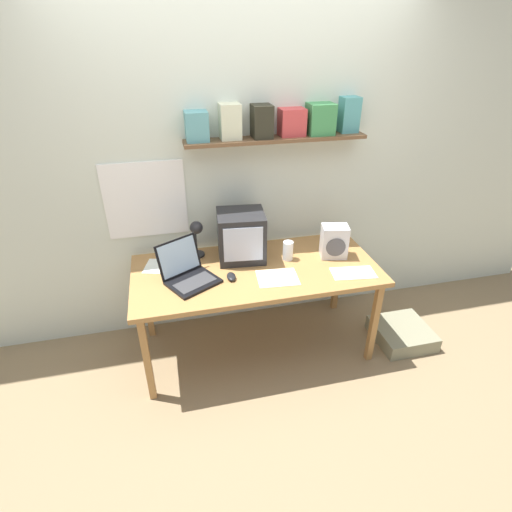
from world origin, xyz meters
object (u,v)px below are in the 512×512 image
at_px(juice_glass, 288,251).
at_px(floor_cushion, 402,333).
at_px(corner_desk, 256,275).
at_px(crt_monitor, 241,236).
at_px(laptop, 187,271).
at_px(desk_lamp, 196,234).
at_px(space_heater, 334,241).
at_px(computer_mouse, 231,277).
at_px(printed_handout, 165,266).
at_px(open_notebook, 278,278).
at_px(loose_paper_near_monitor, 353,273).

height_order(juice_glass, floor_cushion, juice_glass).
xyz_separation_m(corner_desk, crt_monitor, (-0.07, 0.18, 0.23)).
relative_size(crt_monitor, laptop, 0.84).
bearing_deg(corner_desk, juice_glass, 15.89).
xyz_separation_m(laptop, desk_lamp, (0.10, 0.27, 0.14)).
xyz_separation_m(space_heater, computer_mouse, (-0.79, -0.13, -0.11)).
height_order(crt_monitor, printed_handout, crt_monitor).
relative_size(laptop, space_heater, 1.76).
relative_size(laptop, computer_mouse, 4.01).
distance_m(desk_lamp, computer_mouse, 0.42).
bearing_deg(floor_cushion, open_notebook, 177.57).
height_order(space_heater, loose_paper_near_monitor, space_heater).
height_order(corner_desk, laptop, laptop).
distance_m(crt_monitor, space_heater, 0.68).
bearing_deg(computer_mouse, space_heater, 9.51).
relative_size(corner_desk, laptop, 4.04).
distance_m(juice_glass, floor_cushion, 1.19).
distance_m(crt_monitor, laptop, 0.48).
distance_m(corner_desk, laptop, 0.50).
xyz_separation_m(juice_glass, space_heater, (0.34, -0.03, 0.06)).
bearing_deg(juice_glass, floor_cushion, -16.83).
bearing_deg(floor_cushion, space_heater, 156.82).
xyz_separation_m(crt_monitor, loose_paper_near_monitor, (0.71, -0.40, -0.17)).
height_order(printed_handout, loose_paper_near_monitor, same).
distance_m(laptop, desk_lamp, 0.32).
distance_m(corner_desk, floor_cushion, 1.32).
distance_m(laptop, loose_paper_near_monitor, 1.14).
distance_m(space_heater, open_notebook, 0.53).
height_order(desk_lamp, computer_mouse, desk_lamp).
distance_m(corner_desk, computer_mouse, 0.23).
bearing_deg(juice_glass, computer_mouse, -159.86).
bearing_deg(crt_monitor, loose_paper_near_monitor, -23.49).
bearing_deg(crt_monitor, laptop, -146.76).
xyz_separation_m(juice_glass, printed_handout, (-0.88, 0.10, -0.06)).
distance_m(open_notebook, printed_handout, 0.81).
height_order(corner_desk, computer_mouse, computer_mouse).
bearing_deg(laptop, corner_desk, -25.51).
distance_m(desk_lamp, printed_handout, 0.32).
relative_size(computer_mouse, loose_paper_near_monitor, 0.34).
height_order(space_heater, open_notebook, space_heater).
distance_m(space_heater, loose_paper_near_monitor, 0.29).
height_order(crt_monitor, loose_paper_near_monitor, crt_monitor).
bearing_deg(crt_monitor, space_heater, -6.00).
bearing_deg(corner_desk, floor_cushion, -9.80).
distance_m(desk_lamp, floor_cushion, 1.82).
xyz_separation_m(corner_desk, printed_handout, (-0.62, 0.17, 0.06)).
distance_m(corner_desk, loose_paper_near_monitor, 0.68).
height_order(laptop, floor_cushion, laptop).
height_order(corner_desk, desk_lamp, desk_lamp).
xyz_separation_m(juice_glass, loose_paper_near_monitor, (0.38, -0.29, -0.06)).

